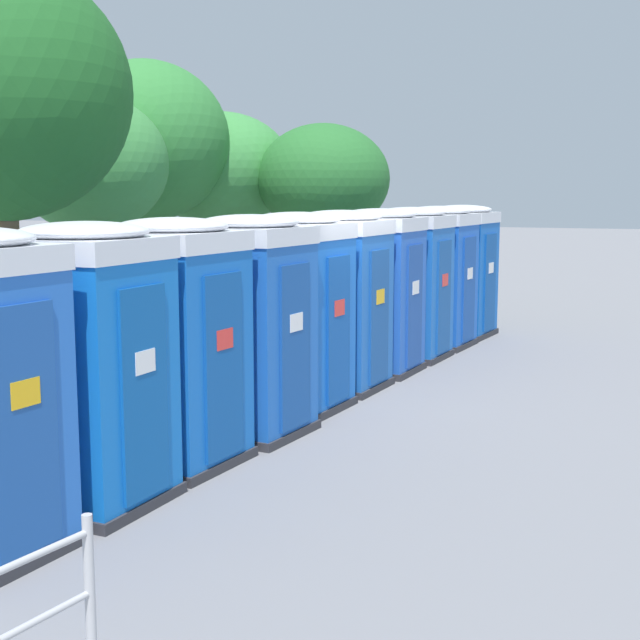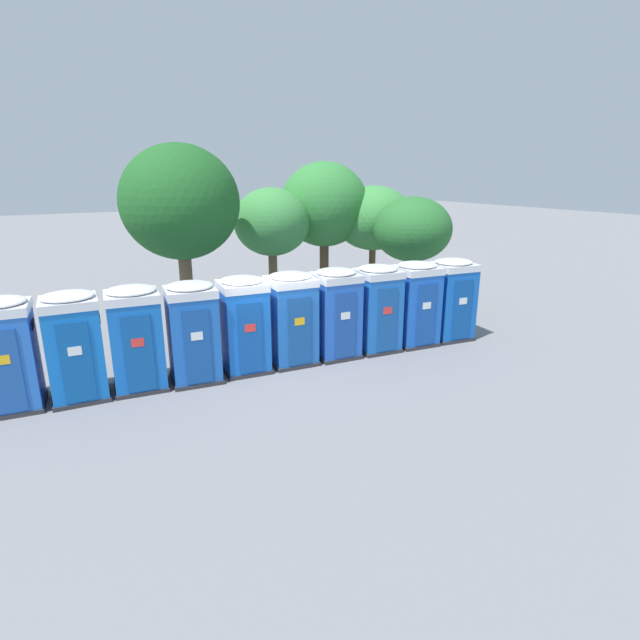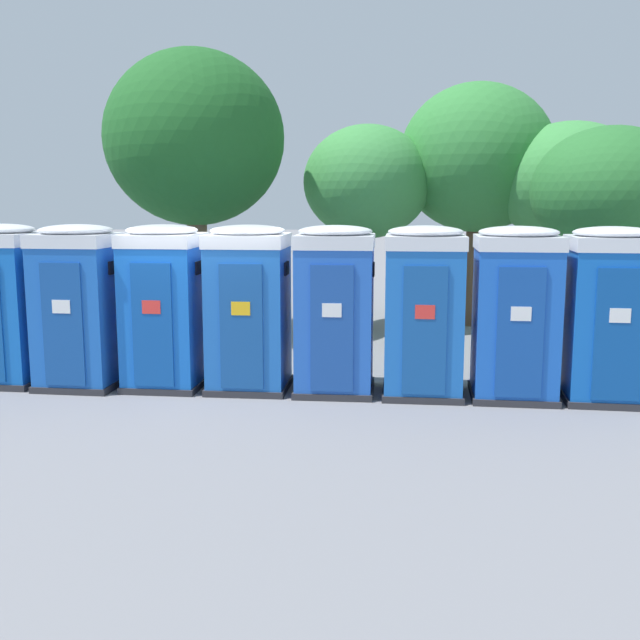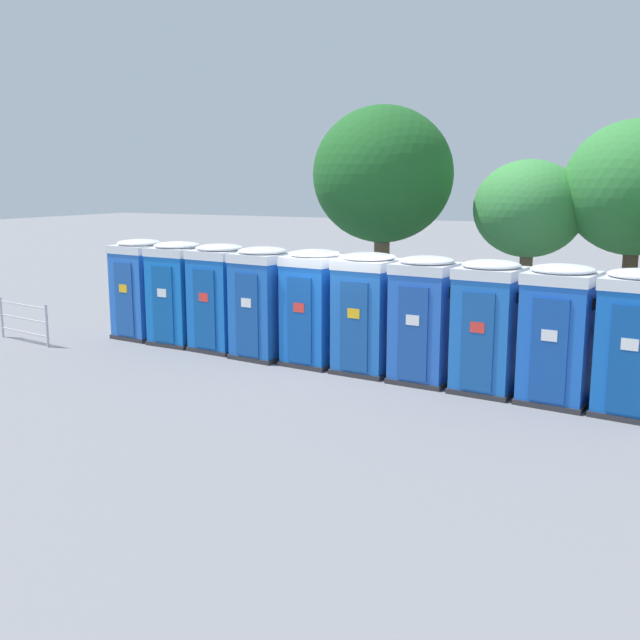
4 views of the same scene
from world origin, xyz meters
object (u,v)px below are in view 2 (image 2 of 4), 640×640
object	(u,v)px
portapotty_5	(291,318)
portapotty_7	(377,308)
street_tree_4	(272,223)
portapotty_3	(193,332)
portapotty_4	(244,324)
portapotty_6	(336,313)
street_tree_1	(180,203)
portapotty_2	(136,338)
street_tree_3	(412,230)
portapotty_8	(415,303)
street_tree_2	(373,218)
portapotty_9	(451,299)
portapotty_0	(7,354)
street_tree_0	(324,205)
portapotty_1	(75,346)

from	to	relation	value
portapotty_5	portapotty_7	world-z (taller)	same
portapotty_5	street_tree_4	xyz separation A→B (m)	(2.04, 5.60, 1.98)
portapotty_3	street_tree_4	size ratio (longest dim) A/B	0.56
portapotty_4	portapotty_5	size ratio (longest dim) A/B	1.00
portapotty_6	street_tree_1	distance (m)	6.19
portapotty_2	street_tree_3	world-z (taller)	street_tree_3
portapotty_8	street_tree_4	world-z (taller)	street_tree_4
portapotty_2	portapotty_7	size ratio (longest dim) A/B	1.00
portapotty_8	street_tree_2	bearing A→B (deg)	66.63
portapotty_2	portapotty_9	distance (m)	9.31
portapotty_7	portapotty_5	bearing A→B (deg)	173.67
portapotty_0	portapotty_5	bearing A→B (deg)	-5.24
portapotty_8	street_tree_4	distance (m)	6.64
portapotty_0	street_tree_2	size ratio (longest dim) A/B	0.56
portapotty_0	portapotty_3	bearing A→B (deg)	-6.70
portapotty_8	street_tree_0	xyz separation A→B (m)	(0.56, 6.41, 2.53)
portapotty_9	street_tree_3	xyz separation A→B (m)	(1.10, 3.29, 1.76)
street_tree_2	portapotty_8	bearing A→B (deg)	-113.37
street_tree_3	street_tree_4	xyz separation A→B (m)	(-4.35, 2.88, 0.22)
portapotty_0	street_tree_4	world-z (taller)	street_tree_4
street_tree_0	street_tree_2	size ratio (longest dim) A/B	1.20
portapotty_0	portapotty_2	distance (m)	2.66
portapotty_3	street_tree_2	xyz separation A→B (m)	(9.06, 5.06, 1.98)
portapotty_0	portapotty_4	xyz separation A→B (m)	(5.30, -0.49, 0.00)
portapotty_2	street_tree_0	bearing A→B (deg)	33.45
portapotty_2	portapotty_8	world-z (taller)	same
portapotty_2	portapotty_7	xyz separation A→B (m)	(6.62, -0.65, 0.00)
portapotty_8	street_tree_1	distance (m)	7.97
street_tree_2	street_tree_3	distance (m)	2.49
portapotty_9	portapotty_4	bearing A→B (deg)	174.07
street_tree_1	portapotty_8	bearing A→B (deg)	-41.74
portapotty_2	street_tree_3	bearing A→B (deg)	12.86
street_tree_3	portapotty_7	bearing A→B (deg)	-141.15
portapotty_7	street_tree_0	xyz separation A→B (m)	(1.89, 6.27, 2.53)
portapotty_9	street_tree_2	xyz separation A→B (m)	(1.11, 5.77, 1.98)
portapotty_1	portapotty_2	distance (m)	1.33
street_tree_0	portapotty_7	bearing A→B (deg)	-106.74
portapotty_8	portapotty_6	bearing A→B (deg)	173.77
street_tree_0	portapotty_4	bearing A→B (deg)	-134.98
portapotty_9	street_tree_1	distance (m)	9.02
portapotty_6	street_tree_4	xyz separation A→B (m)	(0.72, 5.75, 1.98)
portapotty_5	street_tree_0	bearing A→B (deg)	52.84
portapotty_1	street_tree_2	size ratio (longest dim) A/B	0.56
portapotty_1	street_tree_1	xyz separation A→B (m)	(3.72, 4.06, 2.86)
portapotty_9	street_tree_0	distance (m)	7.06
portapotty_4	portapotty_5	distance (m)	1.33
portapotty_8	street_tree_4	bearing A→B (deg)	107.70
portapotty_7	street_tree_1	distance (m)	7.01
portapotty_3	street_tree_1	size ratio (longest dim) A/B	0.43
portapotty_4	portapotty_8	xyz separation A→B (m)	(5.29, -0.55, -0.00)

